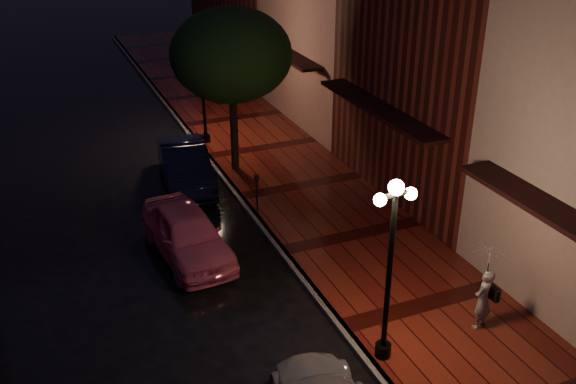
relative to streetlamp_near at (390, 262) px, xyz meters
name	(u,v)px	position (x,y,z in m)	size (l,w,h in m)	color
ground	(283,255)	(-0.35, 5.00, -2.60)	(120.00, 120.00, 0.00)	black
sidewalk	(352,237)	(1.90, 5.00, -2.53)	(4.50, 60.00, 0.15)	#47110C
curb	(283,253)	(-0.35, 5.00, -2.53)	(0.25, 60.00, 0.15)	#595451
storefront_mid	(465,28)	(6.65, 7.00, 2.90)	(5.00, 8.00, 11.00)	#511914
storefront_far	(345,15)	(6.65, 15.00, 1.90)	(5.00, 8.00, 9.00)	#8C5951
streetlamp_near	(390,262)	(0.00, 0.00, 0.00)	(0.96, 0.36, 4.31)	black
streetlamp_far	(202,82)	(0.00, 14.00, 0.00)	(0.96, 0.36, 4.31)	black
street_tree	(232,58)	(0.26, 10.99, 1.64)	(4.16, 4.16, 5.80)	black
pink_car	(187,233)	(-2.84, 6.02, -1.88)	(1.70, 4.22, 1.44)	#E65E82
navy_car	(185,166)	(-1.69, 10.65, -1.87)	(1.55, 4.43, 1.46)	black
woman_with_umbrella	(487,275)	(2.64, 0.01, -1.01)	(0.90, 0.92, 2.17)	white
parking_meter	(257,190)	(-0.20, 7.48, -1.66)	(0.12, 0.09, 1.30)	black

